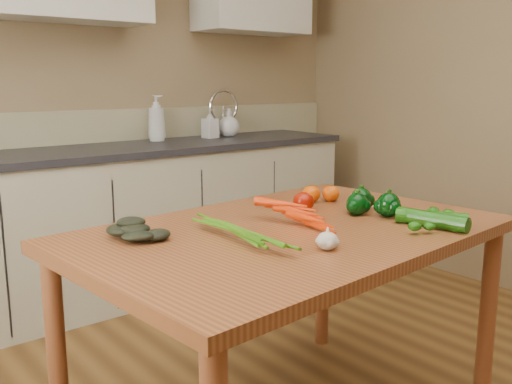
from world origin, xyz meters
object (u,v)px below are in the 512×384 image
at_px(carrot_bunch, 281,219).
at_px(garlic_bulb, 327,241).
at_px(table, 290,252).
at_px(leafy_greens, 130,226).
at_px(tomato_c, 331,193).
at_px(zucchini_a, 431,218).
at_px(zucchini_b, 432,219).
at_px(soap_bottle_b, 210,124).
at_px(pepper_b, 361,199).
at_px(soap_bottle_c, 229,123).
at_px(pepper_c, 389,205).
at_px(soap_bottle_a, 156,118).
at_px(tomato_b, 311,194).
at_px(pepper_a, 357,204).
at_px(tomato_a, 303,202).

height_order(carrot_bunch, garlic_bulb, carrot_bunch).
xyz_separation_m(table, leafy_greens, (-0.50, 0.18, 0.14)).
xyz_separation_m(garlic_bulb, tomato_c, (0.51, 0.47, 0.01)).
height_order(table, zucchini_a, zucchini_a).
relative_size(carrot_bunch, garlic_bulb, 4.26).
height_order(table, zucchini_b, zucchini_b).
height_order(soap_bottle_b, pepper_b, soap_bottle_b).
relative_size(carrot_bunch, zucchini_a, 1.13).
bearing_deg(leafy_greens, tomato_c, 2.20).
relative_size(pepper_b, zucchini_a, 0.36).
bearing_deg(garlic_bulb, soap_bottle_c, 61.17).
distance_m(garlic_bulb, pepper_c, 0.50).
height_order(table, leafy_greens, leafy_greens).
bearing_deg(soap_bottle_b, soap_bottle_a, 163.83).
height_order(soap_bottle_a, soap_bottle_c, soap_bottle_a).
distance_m(carrot_bunch, pepper_b, 0.44).
distance_m(tomato_b, zucchini_b, 0.56).
bearing_deg(pepper_a, soap_bottle_a, 84.41).
height_order(soap_bottle_a, tomato_c, soap_bottle_a).
distance_m(leafy_greens, pepper_b, 0.91).
xyz_separation_m(soap_bottle_a, garlic_bulb, (-0.59, -2.08, -0.23)).
xyz_separation_m(leafy_greens, pepper_b, (0.90, -0.15, -0.01)).
xyz_separation_m(table, soap_bottle_b, (0.87, 1.77, 0.30)).
xyz_separation_m(tomato_a, tomato_b, (0.14, 0.11, -0.00)).
height_order(leafy_greens, zucchini_a, leafy_greens).
bearing_deg(pepper_b, zucchini_a, -87.36).
bearing_deg(garlic_bulb, carrot_bunch, 81.04).
xyz_separation_m(table, zucchini_a, (0.41, -0.28, 0.11)).
distance_m(soap_bottle_b, garlic_bulb, 2.24).
bearing_deg(tomato_b, zucchini_a, -83.58).
xyz_separation_m(carrot_bunch, leafy_greens, (-0.46, 0.18, 0.02)).
bearing_deg(pepper_b, tomato_a, 147.65).
height_order(soap_bottle_a, pepper_b, soap_bottle_a).
height_order(pepper_b, tomato_a, pepper_b).
relative_size(soap_bottle_a, pepper_b, 3.38).
xyz_separation_m(soap_bottle_b, pepper_b, (-0.48, -1.74, -0.17)).
xyz_separation_m(carrot_bunch, pepper_a, (0.37, -0.01, 0.00)).
relative_size(tomato_b, zucchini_b, 0.31).
distance_m(leafy_greens, tomato_a, 0.71).
distance_m(soap_bottle_b, tomato_b, 1.61).
bearing_deg(tomato_b, zucchini_b, -86.33).
xyz_separation_m(pepper_a, tomato_a, (-0.12, 0.16, -0.00)).
height_order(leafy_greens, zucchini_b, leafy_greens).
height_order(tomato_b, zucchini_a, tomato_b).
relative_size(tomato_b, tomato_c, 1.06).
height_order(tomato_c, zucchini_a, tomato_c).
relative_size(soap_bottle_b, leafy_greens, 0.92).
bearing_deg(pepper_a, soap_bottle_c, 68.29).
bearing_deg(soap_bottle_c, leafy_greens, -53.32).
height_order(zucchini_a, zucchini_b, zucchini_b).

